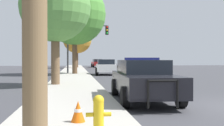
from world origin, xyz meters
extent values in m
cube|color=#ADA89E|center=(-5.10, 0.00, 0.07)|extent=(3.00, 110.00, 0.13)
cube|color=black|center=(-2.49, 1.65, 0.68)|extent=(2.04, 5.19, 0.66)
cube|color=black|center=(-2.48, 1.91, 1.26)|extent=(1.68, 2.73, 0.49)
cylinder|color=black|center=(-1.66, 0.03, 0.35)|extent=(0.27, 0.71, 0.70)
cylinder|color=black|center=(-3.45, 0.10, 0.35)|extent=(0.27, 0.71, 0.70)
cylinder|color=black|center=(-1.53, 3.20, 0.35)|extent=(0.27, 0.71, 0.70)
cylinder|color=black|center=(-3.32, 3.28, 0.35)|extent=(0.27, 0.71, 0.70)
cylinder|color=black|center=(-2.19, -1.04, 0.58)|extent=(0.07, 0.07, 0.78)
cylinder|color=black|center=(-3.01, -1.01, 0.58)|extent=(0.07, 0.07, 0.78)
cylinder|color=black|center=(-2.60, -1.03, 0.94)|extent=(0.87, 0.11, 0.07)
cube|color=navy|center=(-2.48, 1.91, 1.55)|extent=(1.32, 0.26, 0.09)
cube|color=navy|center=(-1.57, 1.61, 0.71)|extent=(0.16, 3.68, 0.19)
cylinder|color=gold|center=(-4.55, -3.17, 0.43)|extent=(0.20, 0.20, 0.60)
sphere|color=gold|center=(-4.55, -3.17, 0.76)|extent=(0.21, 0.21, 0.21)
cylinder|color=gold|center=(-4.73, -3.17, 0.49)|extent=(0.14, 0.08, 0.08)
cylinder|color=gold|center=(-4.38, -3.17, 0.49)|extent=(0.14, 0.08, 0.08)
cylinder|color=#424247|center=(-5.69, 19.37, 2.56)|extent=(0.16, 0.16, 4.87)
cylinder|color=#424247|center=(-3.75, 19.37, 4.85)|extent=(3.87, 0.11, 0.11)
cube|color=black|center=(-1.82, 19.37, 4.40)|extent=(0.30, 0.24, 0.90)
sphere|color=red|center=(-1.82, 19.24, 4.70)|extent=(0.20, 0.20, 0.20)
sphere|color=orange|center=(-1.82, 19.24, 4.40)|extent=(0.20, 0.20, 0.20)
sphere|color=green|center=(-1.82, 19.24, 4.10)|extent=(0.20, 0.20, 0.20)
cube|color=maroon|center=(-0.95, 42.71, 0.67)|extent=(1.92, 4.45, 0.66)
cube|color=black|center=(-0.94, 42.49, 1.24)|extent=(1.57, 2.34, 0.49)
cylinder|color=black|center=(-1.85, 44.02, 0.34)|extent=(0.28, 0.68, 0.67)
cylinder|color=black|center=(-0.20, 44.11, 0.34)|extent=(0.28, 0.68, 0.67)
cylinder|color=black|center=(-1.70, 41.32, 0.34)|extent=(0.28, 0.68, 0.67)
cylinder|color=black|center=(-0.05, 41.41, 0.34)|extent=(0.28, 0.68, 0.67)
cube|color=silver|center=(-2.03, 18.49, 0.69)|extent=(1.99, 4.16, 0.67)
cube|color=black|center=(-2.04, 18.29, 1.26)|extent=(1.64, 2.20, 0.47)
cylinder|color=black|center=(-2.83, 19.80, 0.35)|extent=(0.28, 0.72, 0.70)
cylinder|color=black|center=(-1.09, 19.70, 0.35)|extent=(0.28, 0.72, 0.70)
cylinder|color=black|center=(-2.97, 17.28, 0.35)|extent=(0.28, 0.72, 0.70)
cylinder|color=black|center=(-1.23, 17.18, 0.35)|extent=(0.28, 0.72, 0.70)
cube|color=#B7B7BC|center=(1.79, 28.24, 0.60)|extent=(2.08, 4.73, 0.55)
cube|color=black|center=(1.77, 28.47, 1.05)|extent=(1.69, 2.50, 0.37)
cylinder|color=black|center=(2.75, 26.85, 0.32)|extent=(0.28, 0.66, 0.65)
cylinder|color=black|center=(0.98, 26.75, 0.32)|extent=(0.28, 0.66, 0.65)
cylinder|color=black|center=(2.59, 29.72, 0.32)|extent=(0.28, 0.66, 0.65)
cylinder|color=black|center=(0.82, 29.62, 0.32)|extent=(0.28, 0.66, 0.65)
cylinder|color=brown|center=(-4.60, 37.97, 1.82)|extent=(0.30, 0.30, 3.38)
sphere|color=#B77F28|center=(-4.60, 37.97, 4.81)|extent=(4.71, 4.71, 4.71)
cylinder|color=brown|center=(-5.01, 18.63, 2.17)|extent=(0.48, 0.48, 4.08)
sphere|color=#4C8E38|center=(-5.01, 18.63, 5.86)|extent=(5.99, 5.99, 5.99)
cylinder|color=brown|center=(-6.07, 7.42, 1.75)|extent=(0.48, 0.48, 3.24)
sphere|color=#5B9947|center=(-6.07, 7.42, 4.45)|extent=(3.94, 3.94, 3.94)
cone|color=orange|center=(-4.93, -2.13, 0.36)|extent=(0.32, 0.32, 0.47)
cylinder|color=white|center=(-4.93, -2.13, 0.39)|extent=(0.18, 0.18, 0.07)
camera|label=1|loc=(-5.00, -8.46, 1.55)|focal=45.00mm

